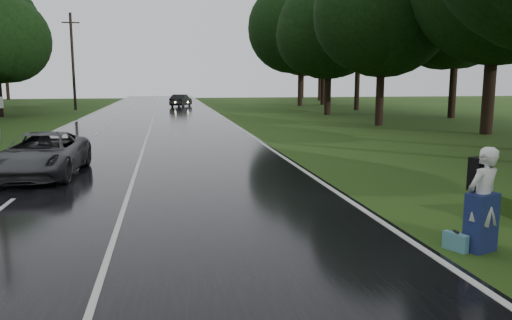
{
  "coord_description": "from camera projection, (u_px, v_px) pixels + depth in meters",
  "views": [
    {
      "loc": [
        1.12,
        -10.72,
        3.2
      ],
      "look_at": [
        3.41,
        2.08,
        1.1
      ],
      "focal_mm": 35.0,
      "sensor_mm": 36.0,
      "label": 1
    }
  ],
  "objects": [
    {
      "name": "ground",
      "position": [
        117.0,
        230.0,
        10.73
      ],
      "size": [
        160.0,
        160.0,
        0.0
      ],
      "primitive_type": "plane",
      "color": "#274414",
      "rests_on": "ground"
    },
    {
      "name": "road",
      "position": [
        149.0,
        133.0,
        30.16
      ],
      "size": [
        12.0,
        140.0,
        0.04
      ],
      "primitive_type": "cube",
      "color": "black",
      "rests_on": "ground"
    },
    {
      "name": "lane_center",
      "position": [
        149.0,
        132.0,
        30.16
      ],
      "size": [
        0.12,
        140.0,
        0.01
      ],
      "primitive_type": "cube",
      "color": "silver",
      "rests_on": "road"
    },
    {
      "name": "grey_car",
      "position": [
        42.0,
        154.0,
        16.55
      ],
      "size": [
        2.59,
        5.22,
        1.42
      ],
      "primitive_type": "imported",
      "rotation": [
        0.0,
        0.0,
        6.24
      ],
      "color": "#45484A",
      "rests_on": "road"
    },
    {
      "name": "far_car",
      "position": [
        181.0,
        100.0,
        59.43
      ],
      "size": [
        2.82,
        4.62,
        1.44
      ],
      "primitive_type": "imported",
      "rotation": [
        0.0,
        0.0,
        2.82
      ],
      "color": "black",
      "rests_on": "road"
    },
    {
      "name": "hitchhiker",
      "position": [
        482.0,
        203.0,
        9.31
      ],
      "size": [
        0.84,
        0.81,
        1.99
      ],
      "color": "silver",
      "rests_on": "ground"
    },
    {
      "name": "suitcase",
      "position": [
        455.0,
        242.0,
        9.41
      ],
      "size": [
        0.33,
        0.5,
        0.34
      ],
      "primitive_type": "cube",
      "rotation": [
        0.0,
        0.0,
        0.43
      ],
      "color": "teal",
      "rests_on": "ground"
    },
    {
      "name": "utility_pole_far",
      "position": [
        76.0,
        110.0,
        53.35
      ],
      "size": [
        1.8,
        0.28,
        10.1
      ],
      "primitive_type": null,
      "color": "black",
      "rests_on": "ground"
    },
    {
      "name": "road_sign_b",
      "position": [
        1.0,
        144.0,
        25.15
      ],
      "size": [
        0.57,
        0.1,
        2.36
      ],
      "primitive_type": null,
      "color": "white",
      "rests_on": "ground"
    },
    {
      "name": "tree_left_e",
      "position": [
        0.0,
        117.0,
        43.67
      ],
      "size": [
        7.37,
        7.37,
        11.51
      ],
      "primitive_type": null,
      "color": "black",
      "rests_on": "ground"
    },
    {
      "name": "tree_right_d",
      "position": [
        379.0,
        125.0,
        35.32
      ],
      "size": [
        8.79,
        8.79,
        13.74
      ],
      "primitive_type": null,
      "color": "black",
      "rests_on": "ground"
    },
    {
      "name": "tree_right_e",
      "position": [
        327.0,
        115.0,
        46.15
      ],
      "size": [
        8.36,
        8.36,
        13.06
      ],
      "primitive_type": null,
      "color": "black",
      "rests_on": "ground"
    },
    {
      "name": "tree_right_f",
      "position": [
        300.0,
        106.0,
        61.76
      ],
      "size": [
        10.25,
        10.25,
        16.02
      ],
      "primitive_type": null,
      "color": "black",
      "rests_on": "ground"
    }
  ]
}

